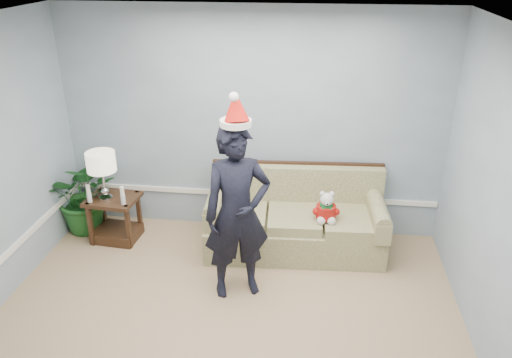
{
  "coord_description": "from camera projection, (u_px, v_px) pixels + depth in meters",
  "views": [
    {
      "loc": [
        0.75,
        -3.0,
        3.22
      ],
      "look_at": [
        0.18,
        1.55,
        1.1
      ],
      "focal_mm": 35.0,
      "sensor_mm": 36.0,
      "label": 1
    }
  ],
  "objects": [
    {
      "name": "table_lamp",
      "position": [
        101.0,
        164.0,
        5.64
      ],
      "size": [
        0.33,
        0.33,
        0.59
      ],
      "color": "silver",
      "rests_on": "side_table"
    },
    {
      "name": "houseplant",
      "position": [
        86.0,
        195.0,
        6.1
      ],
      "size": [
        0.94,
        0.85,
        0.94
      ],
      "primitive_type": "imported",
      "rotation": [
        0.0,
        0.0,
        0.14
      ],
      "color": "#1A521D",
      "rests_on": "room_shell"
    },
    {
      "name": "room_shell",
      "position": [
        204.0,
        236.0,
        3.57
      ],
      "size": [
        4.54,
        5.04,
        2.74
      ],
      "color": "tan",
      "rests_on": "ground"
    },
    {
      "name": "wainscot_trim",
      "position": [
        121.0,
        244.0,
        5.14
      ],
      "size": [
        4.49,
        4.99,
        0.06
      ],
      "color": "white",
      "rests_on": "room_shell"
    },
    {
      "name": "sofa",
      "position": [
        295.0,
        221.0,
        5.8
      ],
      "size": [
        2.07,
        0.98,
        0.94
      ],
      "rotation": [
        0.0,
        0.0,
        0.06
      ],
      "color": "#586630",
      "rests_on": "room_shell"
    },
    {
      "name": "santa_hat",
      "position": [
        236.0,
        110.0,
        4.39
      ],
      "size": [
        0.36,
        0.39,
        0.34
      ],
      "rotation": [
        0.0,
        0.0,
        0.34
      ],
      "color": "silver",
      "rests_on": "man"
    },
    {
      "name": "candle_pair",
      "position": [
        106.0,
        195.0,
        5.7
      ],
      "size": [
        0.46,
        0.06,
        0.22
      ],
      "color": "silver",
      "rests_on": "side_table"
    },
    {
      "name": "side_table",
      "position": [
        116.0,
        222.0,
        6.01
      ],
      "size": [
        0.61,
        0.53,
        0.56
      ],
      "rotation": [
        0.0,
        0.0,
        -0.09
      ],
      "color": "#3D2616",
      "rests_on": "room_shell"
    },
    {
      "name": "man",
      "position": [
        237.0,
        213.0,
        4.81
      ],
      "size": [
        0.77,
        0.64,
        1.8
      ],
      "primitive_type": "imported",
      "rotation": [
        0.0,
        0.0,
        0.37
      ],
      "color": "black",
      "rests_on": "room_shell"
    },
    {
      "name": "teddy_bear",
      "position": [
        326.0,
        210.0,
        5.45
      ],
      "size": [
        0.23,
        0.26,
        0.36
      ],
      "rotation": [
        0.0,
        0.0,
        0.08
      ],
      "color": "silver",
      "rests_on": "sofa"
    }
  ]
}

